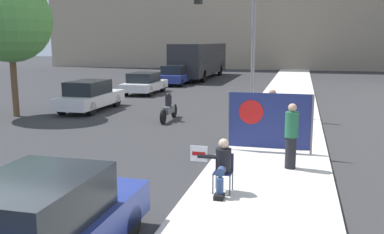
{
  "coord_description": "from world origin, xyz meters",
  "views": [
    {
      "loc": [
        4.62,
        -5.72,
        3.4
      ],
      "look_at": [
        1.46,
        6.7,
        1.11
      ],
      "focal_mm": 40.0,
      "sensor_mm": 36.0,
      "label": 1
    }
  ],
  "objects_px": {
    "pedestrian_behind": "(272,117)",
    "car_on_road_midblock": "(144,83)",
    "traffic_light_pole": "(233,22)",
    "city_bus_on_road": "(200,58)",
    "jogger_on_sidewalk": "(291,136)",
    "car_on_road_distant": "(175,75)",
    "seated_protester": "(222,165)",
    "parked_car_curbside": "(40,227)",
    "car_on_road_nearest": "(90,96)",
    "street_tree_near_curb": "(10,21)",
    "protest_banner": "(269,121)",
    "motorcycle_on_road": "(169,109)"
  },
  "relations": [
    {
      "from": "seated_protester",
      "to": "car_on_road_nearest",
      "type": "height_order",
      "value": "car_on_road_nearest"
    },
    {
      "from": "pedestrian_behind",
      "to": "car_on_road_nearest",
      "type": "height_order",
      "value": "pedestrian_behind"
    },
    {
      "from": "pedestrian_behind",
      "to": "parked_car_curbside",
      "type": "bearing_deg",
      "value": 137.53
    },
    {
      "from": "jogger_on_sidewalk",
      "to": "seated_protester",
      "type": "bearing_deg",
      "value": 34.85
    },
    {
      "from": "protest_banner",
      "to": "city_bus_on_road",
      "type": "relative_size",
      "value": 0.21
    },
    {
      "from": "city_bus_on_road",
      "to": "pedestrian_behind",
      "type": "bearing_deg",
      "value": -71.94
    },
    {
      "from": "jogger_on_sidewalk",
      "to": "car_on_road_distant",
      "type": "distance_m",
      "value": 22.96
    },
    {
      "from": "car_on_road_nearest",
      "to": "city_bus_on_road",
      "type": "bearing_deg",
      "value": 86.88
    },
    {
      "from": "traffic_light_pole",
      "to": "street_tree_near_curb",
      "type": "relative_size",
      "value": 0.99
    },
    {
      "from": "jogger_on_sidewalk",
      "to": "car_on_road_distant",
      "type": "relative_size",
      "value": 0.4
    },
    {
      "from": "street_tree_near_curb",
      "to": "parked_car_curbside",
      "type": "bearing_deg",
      "value": -52.29
    },
    {
      "from": "jogger_on_sidewalk",
      "to": "parked_car_curbside",
      "type": "height_order",
      "value": "jogger_on_sidewalk"
    },
    {
      "from": "car_on_road_nearest",
      "to": "car_on_road_distant",
      "type": "xyz_separation_m",
      "value": [
        0.53,
        13.02,
        0.02
      ]
    },
    {
      "from": "seated_protester",
      "to": "parked_car_curbside",
      "type": "relative_size",
      "value": 0.29
    },
    {
      "from": "jogger_on_sidewalk",
      "to": "street_tree_near_curb",
      "type": "relative_size",
      "value": 0.28
    },
    {
      "from": "traffic_light_pole",
      "to": "street_tree_near_curb",
      "type": "bearing_deg",
      "value": -165.02
    },
    {
      "from": "jogger_on_sidewalk",
      "to": "motorcycle_on_road",
      "type": "relative_size",
      "value": 0.78
    },
    {
      "from": "car_on_road_distant",
      "to": "motorcycle_on_road",
      "type": "height_order",
      "value": "car_on_road_distant"
    },
    {
      "from": "city_bus_on_road",
      "to": "car_on_road_midblock",
      "type": "bearing_deg",
      "value": -94.04
    },
    {
      "from": "seated_protester",
      "to": "street_tree_near_curb",
      "type": "xyz_separation_m",
      "value": [
        -10.96,
        7.9,
        3.5
      ]
    },
    {
      "from": "car_on_road_nearest",
      "to": "jogger_on_sidewalk",
      "type": "bearing_deg",
      "value": -38.88
    },
    {
      "from": "jogger_on_sidewalk",
      "to": "protest_banner",
      "type": "bearing_deg",
      "value": -89.45
    },
    {
      "from": "car_on_road_midblock",
      "to": "jogger_on_sidewalk",
      "type": "bearing_deg",
      "value": -57.3
    },
    {
      "from": "protest_banner",
      "to": "traffic_light_pole",
      "type": "xyz_separation_m",
      "value": [
        -2.17,
        6.6,
        3.15
      ]
    },
    {
      "from": "protest_banner",
      "to": "motorcycle_on_road",
      "type": "relative_size",
      "value": 1.15
    },
    {
      "from": "seated_protester",
      "to": "pedestrian_behind",
      "type": "bearing_deg",
      "value": 73.83
    },
    {
      "from": "traffic_light_pole",
      "to": "seated_protester",
      "type": "bearing_deg",
      "value": -82.01
    },
    {
      "from": "pedestrian_behind",
      "to": "jogger_on_sidewalk",
      "type": "bearing_deg",
      "value": 172.22
    },
    {
      "from": "protest_banner",
      "to": "city_bus_on_road",
      "type": "xyz_separation_m",
      "value": [
        -8.11,
        25.68,
        0.75
      ]
    },
    {
      "from": "pedestrian_behind",
      "to": "motorcycle_on_road",
      "type": "relative_size",
      "value": 0.82
    },
    {
      "from": "pedestrian_behind",
      "to": "street_tree_near_curb",
      "type": "height_order",
      "value": "street_tree_near_curb"
    },
    {
      "from": "pedestrian_behind",
      "to": "protest_banner",
      "type": "height_order",
      "value": "pedestrian_behind"
    },
    {
      "from": "car_on_road_midblock",
      "to": "street_tree_near_curb",
      "type": "bearing_deg",
      "value": -105.96
    },
    {
      "from": "city_bus_on_road",
      "to": "street_tree_near_curb",
      "type": "bearing_deg",
      "value": -99.33
    },
    {
      "from": "parked_car_curbside",
      "to": "city_bus_on_road",
      "type": "height_order",
      "value": "city_bus_on_road"
    },
    {
      "from": "parked_car_curbside",
      "to": "car_on_road_nearest",
      "type": "bearing_deg",
      "value": 114.95
    },
    {
      "from": "city_bus_on_road",
      "to": "motorcycle_on_road",
      "type": "relative_size",
      "value": 5.5
    },
    {
      "from": "parked_car_curbside",
      "to": "car_on_road_midblock",
      "type": "relative_size",
      "value": 0.99
    },
    {
      "from": "city_bus_on_road",
      "to": "parked_car_curbside",
      "type": "bearing_deg",
      "value": -80.74
    },
    {
      "from": "protest_banner",
      "to": "street_tree_near_curb",
      "type": "height_order",
      "value": "street_tree_near_curb"
    },
    {
      "from": "parked_car_curbside",
      "to": "car_on_road_nearest",
      "type": "relative_size",
      "value": 0.91
    },
    {
      "from": "traffic_light_pole",
      "to": "city_bus_on_road",
      "type": "distance_m",
      "value": 20.12
    },
    {
      "from": "motorcycle_on_road",
      "to": "street_tree_near_curb",
      "type": "height_order",
      "value": "street_tree_near_curb"
    },
    {
      "from": "seated_protester",
      "to": "city_bus_on_road",
      "type": "xyz_separation_m",
      "value": [
        -7.41,
        29.51,
        1.05
      ]
    },
    {
      "from": "pedestrian_behind",
      "to": "car_on_road_midblock",
      "type": "bearing_deg",
      "value": 11.17
    },
    {
      "from": "car_on_road_nearest",
      "to": "street_tree_near_curb",
      "type": "bearing_deg",
      "value": -137.38
    },
    {
      "from": "seated_protester",
      "to": "car_on_road_midblock",
      "type": "bearing_deg",
      "value": 108.8
    },
    {
      "from": "car_on_road_midblock",
      "to": "street_tree_near_curb",
      "type": "distance_m",
      "value": 10.42
    },
    {
      "from": "traffic_light_pole",
      "to": "pedestrian_behind",
      "type": "bearing_deg",
      "value": -69.56
    },
    {
      "from": "car_on_road_midblock",
      "to": "motorcycle_on_road",
      "type": "bearing_deg",
      "value": -63.33
    }
  ]
}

